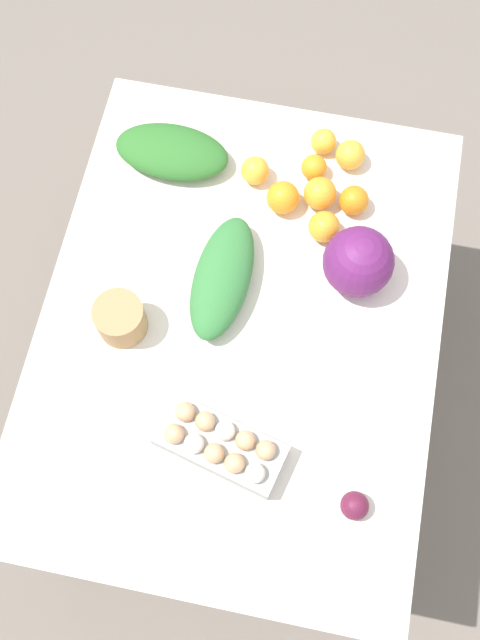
% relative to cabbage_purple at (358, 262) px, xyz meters
% --- Properties ---
extents(ground_plane, '(8.00, 8.00, 0.00)m').
position_rel_cabbage_purple_xyz_m(ground_plane, '(0.17, -0.25, -0.80)').
color(ground_plane, '#70665B').
extents(dining_table, '(1.25, 0.94, 0.72)m').
position_rel_cabbage_purple_xyz_m(dining_table, '(0.17, -0.25, -0.18)').
color(dining_table, silver).
rests_on(dining_table, ground_plane).
extents(cabbage_purple, '(0.17, 0.17, 0.17)m').
position_rel_cabbage_purple_xyz_m(cabbage_purple, '(0.00, 0.00, 0.00)').
color(cabbage_purple, '#601E5B').
rests_on(cabbage_purple, dining_table).
extents(egg_carton, '(0.18, 0.30, 0.09)m').
position_rel_cabbage_purple_xyz_m(egg_carton, '(0.47, -0.23, -0.04)').
color(egg_carton, '#A8A8A3').
rests_on(egg_carton, dining_table).
extents(paper_bag, '(0.12, 0.12, 0.10)m').
position_rel_cabbage_purple_xyz_m(paper_bag, '(0.23, -0.51, -0.04)').
color(paper_bag, '#A87F51').
rests_on(paper_bag, dining_table).
extents(greens_bunch_dandelion, '(0.16, 0.29, 0.08)m').
position_rel_cabbage_purple_xyz_m(greens_bunch_dandelion, '(-0.23, -0.50, -0.05)').
color(greens_bunch_dandelion, '#2D6B28').
rests_on(greens_bunch_dandelion, dining_table).
extents(greens_bunch_chard, '(0.33, 0.15, 0.09)m').
position_rel_cabbage_purple_xyz_m(greens_bunch_chard, '(0.08, -0.31, -0.04)').
color(greens_bunch_chard, '#337538').
rests_on(greens_bunch_chard, dining_table).
extents(beet_root, '(0.06, 0.06, 0.06)m').
position_rel_cabbage_purple_xyz_m(beet_root, '(0.54, 0.08, -0.05)').
color(beet_root, '#5B1933').
rests_on(beet_root, dining_table).
extents(orange_0, '(0.07, 0.07, 0.07)m').
position_rel_cabbage_purple_xyz_m(orange_0, '(-0.26, -0.14, -0.05)').
color(orange_0, orange).
rests_on(orange_0, dining_table).
extents(orange_1, '(0.08, 0.08, 0.08)m').
position_rel_cabbage_purple_xyz_m(orange_1, '(-0.10, -0.09, -0.04)').
color(orange_1, orange).
rests_on(orange_1, dining_table).
extents(orange_2, '(0.07, 0.07, 0.07)m').
position_rel_cabbage_purple_xyz_m(orange_2, '(-0.19, -0.03, -0.05)').
color(orange_2, orange).
rests_on(orange_2, dining_table).
extents(orange_3, '(0.08, 0.08, 0.08)m').
position_rel_cabbage_purple_xyz_m(orange_3, '(-0.31, -0.06, -0.05)').
color(orange_3, '#F9A833').
rests_on(orange_3, dining_table).
extents(orange_4, '(0.08, 0.08, 0.08)m').
position_rel_cabbage_purple_xyz_m(orange_4, '(-0.16, -0.20, -0.04)').
color(orange_4, orange).
rests_on(orange_4, dining_table).
extents(orange_5, '(0.07, 0.07, 0.07)m').
position_rel_cabbage_purple_xyz_m(orange_5, '(-0.34, -0.13, -0.05)').
color(orange_5, '#F9A833').
rests_on(orange_5, dining_table).
extents(orange_6, '(0.08, 0.08, 0.08)m').
position_rel_cabbage_purple_xyz_m(orange_6, '(-0.19, -0.12, -0.04)').
color(orange_6, orange).
rests_on(orange_6, dining_table).
extents(orange_7, '(0.07, 0.07, 0.07)m').
position_rel_cabbage_purple_xyz_m(orange_7, '(-0.22, -0.29, -0.05)').
color(orange_7, '#F9A833').
rests_on(orange_7, dining_table).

